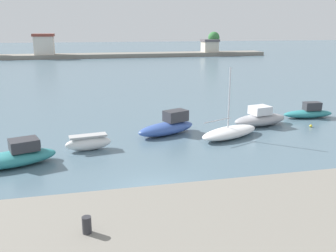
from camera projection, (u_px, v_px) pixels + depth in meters
ground_plane at (155, 194)px, 19.04m from camera, size 400.00×400.00×0.00m
mooring_bollard at (87, 225)px, 10.52m from camera, size 0.27×0.27×0.51m
moored_boat_1 at (14, 157)px, 22.74m from camera, size 5.66×3.55×1.63m
moored_boat_2 at (88, 143)px, 25.66m from camera, size 3.32×1.45×1.11m
moored_boat_3 at (168, 126)px, 29.45m from camera, size 5.45×3.64×1.87m
moored_boat_4 at (230, 132)px, 28.55m from camera, size 5.85×4.03×5.51m
moored_boat_5 at (260, 118)px, 32.06m from camera, size 5.46×2.99×1.75m
moored_boat_6 at (309, 113)px, 34.89m from camera, size 4.96×1.83×1.50m
mooring_buoy_1 at (311, 126)px, 31.62m from camera, size 0.24×0.24×0.24m
distant_shoreline at (88, 52)px, 102.49m from camera, size 99.70×7.21×7.00m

